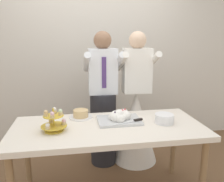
{
  "coord_description": "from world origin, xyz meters",
  "views": [
    {
      "loc": [
        -0.3,
        -2.03,
        1.59
      ],
      "look_at": [
        0.06,
        0.15,
        1.07
      ],
      "focal_mm": 37.2,
      "sensor_mm": 36.0,
      "label": 1
    }
  ],
  "objects_px": {
    "dessert_table": "(108,133)",
    "plate_stack": "(164,119)",
    "main_cake_tray": "(120,117)",
    "cupcake_stand": "(54,122)",
    "round_cake": "(81,114)",
    "person_bride": "(136,118)",
    "person_groom": "(103,107)"
  },
  "relations": [
    {
      "from": "dessert_table",
      "to": "plate_stack",
      "type": "bearing_deg",
      "value": -1.46
    },
    {
      "from": "plate_stack",
      "to": "main_cake_tray",
      "type": "bearing_deg",
      "value": 165.1
    },
    {
      "from": "cupcake_stand",
      "to": "main_cake_tray",
      "type": "height_order",
      "value": "cupcake_stand"
    },
    {
      "from": "dessert_table",
      "to": "round_cake",
      "type": "xyz_separation_m",
      "value": [
        -0.25,
        0.27,
        0.11
      ]
    },
    {
      "from": "main_cake_tray",
      "to": "person_bride",
      "type": "xyz_separation_m",
      "value": [
        0.33,
        0.59,
        -0.24
      ]
    },
    {
      "from": "dessert_table",
      "to": "main_cake_tray",
      "type": "height_order",
      "value": "main_cake_tray"
    },
    {
      "from": "main_cake_tray",
      "to": "person_groom",
      "type": "distance_m",
      "value": 0.61
    },
    {
      "from": "person_groom",
      "to": "person_bride",
      "type": "height_order",
      "value": "same"
    },
    {
      "from": "round_cake",
      "to": "plate_stack",
      "type": "bearing_deg",
      "value": -19.73
    },
    {
      "from": "person_groom",
      "to": "cupcake_stand",
      "type": "bearing_deg",
      "value": -125.92
    },
    {
      "from": "dessert_table",
      "to": "cupcake_stand",
      "type": "relative_size",
      "value": 7.83
    },
    {
      "from": "person_groom",
      "to": "person_bride",
      "type": "distance_m",
      "value": 0.45
    },
    {
      "from": "person_groom",
      "to": "person_bride",
      "type": "bearing_deg",
      "value": -1.08
    },
    {
      "from": "person_bride",
      "to": "person_groom",
      "type": "bearing_deg",
      "value": 178.92
    },
    {
      "from": "dessert_table",
      "to": "main_cake_tray",
      "type": "relative_size",
      "value": 4.18
    },
    {
      "from": "cupcake_stand",
      "to": "plate_stack",
      "type": "xyz_separation_m",
      "value": [
        1.04,
        0.02,
        -0.04
      ]
    },
    {
      "from": "person_bride",
      "to": "plate_stack",
      "type": "bearing_deg",
      "value": -82.79
    },
    {
      "from": "person_bride",
      "to": "dessert_table",
      "type": "bearing_deg",
      "value": -123.62
    },
    {
      "from": "main_cake_tray",
      "to": "round_cake",
      "type": "relative_size",
      "value": 1.79
    },
    {
      "from": "main_cake_tray",
      "to": "round_cake",
      "type": "xyz_separation_m",
      "value": [
        -0.37,
        0.17,
        -0.01
      ]
    },
    {
      "from": "person_groom",
      "to": "person_bride",
      "type": "relative_size",
      "value": 1.0
    },
    {
      "from": "person_groom",
      "to": "dessert_table",
      "type": "bearing_deg",
      "value": -93.45
    },
    {
      "from": "main_cake_tray",
      "to": "plate_stack",
      "type": "distance_m",
      "value": 0.44
    },
    {
      "from": "plate_stack",
      "to": "round_cake",
      "type": "bearing_deg",
      "value": 160.27
    },
    {
      "from": "dessert_table",
      "to": "plate_stack",
      "type": "relative_size",
      "value": 9.57
    },
    {
      "from": "cupcake_stand",
      "to": "plate_stack",
      "type": "relative_size",
      "value": 1.22
    },
    {
      "from": "cupcake_stand",
      "to": "person_groom",
      "type": "relative_size",
      "value": 0.14
    },
    {
      "from": "plate_stack",
      "to": "round_cake",
      "type": "relative_size",
      "value": 0.78
    },
    {
      "from": "dessert_table",
      "to": "cupcake_stand",
      "type": "xyz_separation_m",
      "value": [
        -0.49,
        -0.04,
        0.16
      ]
    },
    {
      "from": "dessert_table",
      "to": "plate_stack",
      "type": "distance_m",
      "value": 0.56
    },
    {
      "from": "dessert_table",
      "to": "person_groom",
      "type": "height_order",
      "value": "person_groom"
    },
    {
      "from": "main_cake_tray",
      "to": "plate_stack",
      "type": "xyz_separation_m",
      "value": [
        0.42,
        -0.11,
        0.0
      ]
    }
  ]
}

